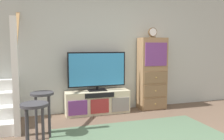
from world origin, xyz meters
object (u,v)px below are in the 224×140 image
media_console (98,102)px  desk_clock (153,33)px  bar_stool_near (35,116)px  bar_stool_far (42,104)px  television (97,70)px  side_cabinet (152,74)px

media_console → desk_clock: bearing=-0.2°
bar_stool_near → bar_stool_far: 0.60m
desk_clock → bar_stool_near: (-2.39, -1.52, -1.15)m
television → desk_clock: 1.43m
bar_stool_near → bar_stool_far: bar_stool_far is taller
bar_stool_near → television: bearing=52.7°
side_cabinet → bar_stool_near: (-2.40, -1.53, -0.27)m
side_cabinet → bar_stool_near: 2.86m
bar_stool_near → desk_clock: bearing=32.4°
side_cabinet → bar_stool_far: size_ratio=2.27×
bar_stool_far → desk_clock: bearing=22.0°
bar_stool_near → bar_stool_far: size_ratio=0.98×
side_cabinet → bar_stool_near: size_ratio=2.32×
side_cabinet → bar_stool_far: (-2.30, -0.94, -0.26)m
media_console → desk_clock: size_ratio=6.06×
media_console → desk_clock: desk_clock is taller
desk_clock → bar_stool_far: 2.72m
television → side_cabinet: size_ratio=0.76×
media_console → bar_stool_far: bar_stool_far is taller
side_cabinet → desk_clock: 0.88m
television → side_cabinet: (1.22, -0.01, -0.11)m
television → bar_stool_far: bearing=-138.5°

